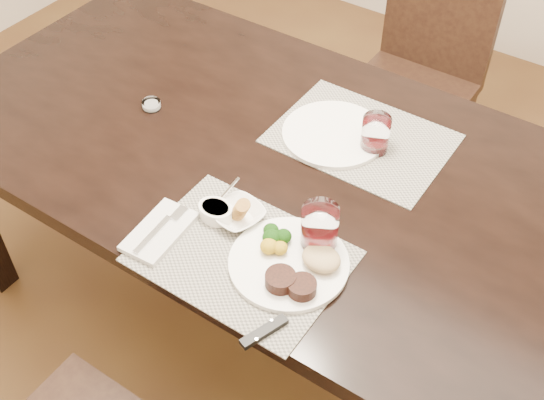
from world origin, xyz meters
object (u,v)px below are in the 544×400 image
Objects in this scene: steak_knife at (272,322)px; chair_far at (421,66)px; far_plate at (334,134)px; dinner_plate at (293,264)px; wine_glass_near at (319,230)px; cracker_bowl at (238,214)px.

chair_far is at bearing 120.59° from steak_knife.
chair_far is 0.84m from far_plate.
dinner_plate is 2.32× the size of wine_glass_near.
chair_far is 1.44m from steak_knife.
dinner_plate reaches higher than steak_knife.
cracker_bowl is 1.23× the size of wine_glass_near.
far_plate is at bearing 128.20° from steak_knife.
chair_far is at bearing 90.42° from dinner_plate.
chair_far is 3.47× the size of steak_knife.
steak_knife is (0.27, -1.39, 0.26)m from chair_far.
cracker_bowl is 0.21m from wine_glass_near.
steak_knife is (0.04, -0.15, -0.01)m from dinner_plate.
steak_knife is 0.24m from wine_glass_near.
chair_far reaches higher than far_plate.
cracker_bowl reaches higher than far_plate.
dinner_plate is at bearing -98.12° from wine_glass_near.
dinner_plate is 0.15m from steak_knife.
dinner_plate is 0.97× the size of far_plate.
far_plate is (-0.17, 0.36, -0.05)m from wine_glass_near.
steak_knife is 1.80× the size of cracker_bowl.
far_plate is at bearing 85.34° from cracker_bowl.
steak_knife is 2.21× the size of wine_glass_near.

